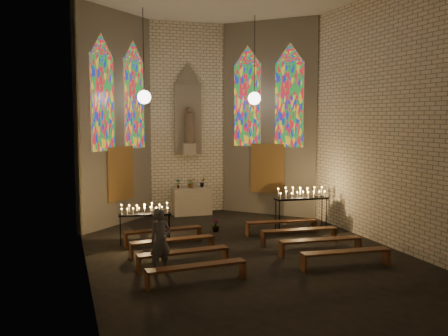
{
  "coord_description": "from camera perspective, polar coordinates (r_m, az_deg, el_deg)",
  "views": [
    {
      "loc": [
        -4.51,
        -12.01,
        3.56
      ],
      "look_at": [
        -0.16,
        1.2,
        2.14
      ],
      "focal_mm": 40.0,
      "sensor_mm": 36.0,
      "label": 1
    }
  ],
  "objects": [
    {
      "name": "pew_right_0",
      "position": [
        15.37,
        6.58,
        -6.28
      ],
      "size": [
        2.22,
        0.47,
        0.42
      ],
      "rotation": [
        0.0,
        0.0,
        -0.07
      ],
      "color": "#502D17",
      "rests_on": "ground"
    },
    {
      "name": "floor",
      "position": [
        13.32,
        2.3,
        -9.67
      ],
      "size": [
        12.0,
        12.0,
        0.0
      ],
      "primitive_type": "plane",
      "color": "black",
      "rests_on": "ground"
    },
    {
      "name": "pew_left_3",
      "position": [
        10.87,
        -3.14,
        -11.38
      ],
      "size": [
        2.22,
        0.47,
        0.42
      ],
      "rotation": [
        0.0,
        0.0,
        0.07
      ],
      "color": "#502D17",
      "rests_on": "ground"
    },
    {
      "name": "room",
      "position": [
        16.03,
        -1.9,
        6.39
      ],
      "size": [
        8.22,
        12.43,
        7.0
      ],
      "color": "beige",
      "rests_on": "ground"
    },
    {
      "name": "flower_vase_right",
      "position": [
        18.31,
        -2.48,
        -1.63
      ],
      "size": [
        0.23,
        0.2,
        0.36
      ],
      "primitive_type": "imported",
      "rotation": [
        0.0,
        0.0,
        0.21
      ],
      "color": "#4C723F",
      "rests_on": "altar"
    },
    {
      "name": "pew_left_2",
      "position": [
        11.98,
        -4.66,
        -9.75
      ],
      "size": [
        2.22,
        0.47,
        0.42
      ],
      "rotation": [
        0.0,
        0.0,
        0.07
      ],
      "color": "#502D17",
      "rests_on": "ground"
    },
    {
      "name": "aisle_flower_pot",
      "position": [
        15.63,
        -0.97,
        -6.58
      ],
      "size": [
        0.25,
        0.25,
        0.4
      ],
      "primitive_type": "imported",
      "rotation": [
        0.0,
        0.0,
        -0.14
      ],
      "color": "#4C723F",
      "rests_on": "ground"
    },
    {
      "name": "pew_left_1",
      "position": [
        13.11,
        -5.9,
        -8.39
      ],
      "size": [
        2.22,
        0.47,
        0.42
      ],
      "rotation": [
        0.0,
        0.0,
        0.07
      ],
      "color": "#502D17",
      "rests_on": "ground"
    },
    {
      "name": "flower_vase_left",
      "position": [
        18.11,
        -5.26,
        -1.77
      ],
      "size": [
        0.18,
        0.13,
        0.34
      ],
      "primitive_type": "imported",
      "rotation": [
        0.0,
        0.0,
        0.05
      ],
      "color": "#4C723F",
      "rests_on": "altar"
    },
    {
      "name": "altar",
      "position": [
        18.29,
        -3.71,
        -3.8
      ],
      "size": [
        1.4,
        0.6,
        1.0
      ],
      "primitive_type": "cube",
      "color": "#BCAF99",
      "rests_on": "ground"
    },
    {
      "name": "votive_stand_left",
      "position": [
        14.24,
        -9.05,
        -4.94
      ],
      "size": [
        1.48,
        0.52,
        1.07
      ],
      "rotation": [
        0.0,
        0.0,
        -0.12
      ],
      "color": "black",
      "rests_on": "ground"
    },
    {
      "name": "pew_left_0",
      "position": [
        14.26,
        -6.95,
        -7.24
      ],
      "size": [
        2.22,
        0.47,
        0.42
      ],
      "rotation": [
        0.0,
        0.0,
        0.07
      ],
      "color": "#502D17",
      "rests_on": "ground"
    },
    {
      "name": "pew_right_1",
      "position": [
        14.31,
        8.61,
        -7.21
      ],
      "size": [
        2.22,
        0.47,
        0.42
      ],
      "rotation": [
        0.0,
        0.0,
        -0.07
      ],
      "color": "#502D17",
      "rests_on": "ground"
    },
    {
      "name": "votive_stand_right",
      "position": [
        16.04,
        8.84,
        -3.13
      ],
      "size": [
        1.73,
        0.51,
        1.26
      ],
      "rotation": [
        0.0,
        0.0,
        -0.06
      ],
      "color": "black",
      "rests_on": "ground"
    },
    {
      "name": "pew_right_2",
      "position": [
        13.29,
        10.97,
        -8.28
      ],
      "size": [
        2.22,
        0.47,
        0.42
      ],
      "rotation": [
        0.0,
        0.0,
        -0.07
      ],
      "color": "#502D17",
      "rests_on": "ground"
    },
    {
      "name": "visitor",
      "position": [
        11.55,
        -7.28,
        -8.31
      ],
      "size": [
        0.64,
        0.53,
        1.49
      ],
      "primitive_type": "imported",
      "rotation": [
        0.0,
        0.0,
        0.37
      ],
      "color": "#545660",
      "rests_on": "ground"
    },
    {
      "name": "flower_vase_center",
      "position": [
        18.17,
        -3.82,
        -1.73
      ],
      "size": [
        0.38,
        0.35,
        0.34
      ],
      "primitive_type": "imported",
      "rotation": [
        0.0,
        0.0,
        -0.32
      ],
      "color": "#4C723F",
      "rests_on": "altar"
    },
    {
      "name": "pew_right_3",
      "position": [
        12.29,
        13.74,
        -9.5
      ],
      "size": [
        2.22,
        0.47,
        0.42
      ],
      "rotation": [
        0.0,
        0.0,
        -0.07
      ],
      "color": "#502D17",
      "rests_on": "ground"
    }
  ]
}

